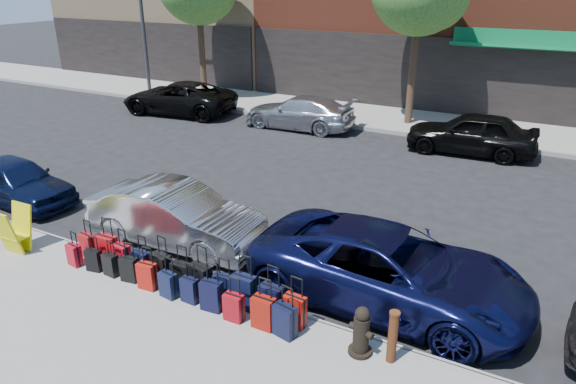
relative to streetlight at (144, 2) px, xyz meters
The scene contains 37 objects.
ground 16.22m from the streetlight, 34.51° to the right, with size 120.00×120.00×0.00m, color black.
sidewalk_near 20.47m from the streetlight, 50.09° to the right, with size 60.00×4.00×0.15m, color gray.
sidewalk_far 13.65m from the streetlight, ahead, with size 60.00×4.00×0.15m, color gray.
curb_near 19.00m from the streetlight, 46.06° to the right, with size 60.00×0.08×0.15m, color gray.
curb_far 13.62m from the streetlight, ahead, with size 60.00×0.08×0.15m, color gray.
streetlight is the anchor object (origin of this frame).
suitcase_front_0 17.53m from the streetlight, 52.94° to the right, with size 0.37×0.23×0.86m.
suitcase_front_1 17.89m from the streetlight, 51.35° to the right, with size 0.44×0.25×1.04m.
suitcase_front_2 18.17m from the streetlight, 50.32° to the right, with size 0.39×0.24×0.90m.
suitcase_front_3 18.53m from the streetlight, 48.99° to the right, with size 0.38×0.22×0.89m.
suitcase_front_4 18.86m from the streetlight, 47.78° to the right, with size 0.45×0.30×1.00m.
suitcase_front_5 19.22m from the streetlight, 46.64° to the right, with size 0.39×0.22×0.94m.
suitcase_front_6 19.50m from the streetlight, 45.62° to the right, with size 0.47×0.31×1.04m.
suitcase_front_7 19.81m from the streetlight, 44.49° to the right, with size 0.39×0.24×0.89m.
suitcase_front_8 20.11m from the streetlight, 43.56° to the right, with size 0.44×0.25×1.06m.
suitcase_front_9 20.55m from the streetlight, 42.45° to the right, with size 0.45×0.28×1.02m.
suitcase_front_10 20.92m from the streetlight, 41.60° to the right, with size 0.41×0.25×0.95m.
suitcase_back_0 17.86m from the streetlight, 53.66° to the right, with size 0.35×0.23×0.77m.
suitcase_back_1 18.14m from the streetlight, 52.18° to the right, with size 0.35×0.24×0.76m.
suitcase_back_2 18.39m from the streetlight, 51.00° to the right, with size 0.33×0.21×0.77m.
suitcase_back_3 18.67m from the streetlight, 49.75° to the right, with size 0.37×0.25×0.83m.
suitcase_back_4 19.01m from the streetlight, 48.63° to the right, with size 0.38×0.24×0.88m.
suitcase_back_5 19.40m from the streetlight, 47.45° to the right, with size 0.37×0.25×0.83m.
suitcase_back_6 19.67m from the streetlight, 46.31° to the right, with size 0.34×0.20×0.80m.
suitcase_back_7 20.01m from the streetlight, 45.26° to the right, with size 0.41×0.26×0.94m.
suitcase_back_8 20.43m from the streetlight, 44.33° to the right, with size 0.35×0.21×0.84m.
suitcase_back_9 20.78m from the streetlight, 43.06° to the right, with size 0.40×0.24×0.96m.
suitcase_back_10 21.11m from the streetlight, 42.30° to the right, with size 0.44×0.31×0.95m.
fire_hydrant 21.93m from the streetlight, 39.62° to the right, with size 0.45×0.39×0.88m.
bollard 22.26m from the streetlight, 38.68° to the right, with size 0.17×0.17×0.93m.
display_rack 17.05m from the streetlight, 58.52° to the right, with size 0.61×0.67×1.05m.
car_near_0 14.13m from the streetlight, 63.85° to the right, with size 1.51×3.74×1.28m, color #0C1637.
car_near_1 16.98m from the streetlight, 46.41° to the right, with size 1.49×4.28×1.41m, color #B1B3B9.
car_near_2 20.71m from the streetlight, 35.93° to the right, with size 2.44×5.28×1.47m, color #0D113C.
car_far_0 5.66m from the streetlight, 31.39° to the right, with size 2.41×5.22×1.45m, color black.
car_far_1 10.38m from the streetlight, 10.47° to the right, with size 1.87×4.60×1.34m, color silver.
car_far_2 16.80m from the streetlight, ahead, with size 1.76×4.39×1.49m, color black.
Camera 1 is at (5.90, -11.40, 5.81)m, focal length 32.00 mm.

